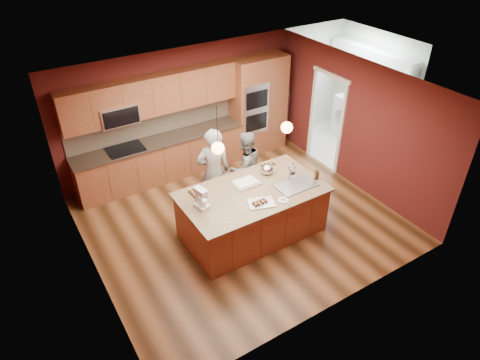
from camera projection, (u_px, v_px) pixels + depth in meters
floor at (241, 220)px, 8.29m from camera, size 5.50×5.50×0.00m
ceiling at (241, 88)px, 6.78m from camera, size 5.50×5.50×0.00m
wall_back at (180, 110)px, 9.30m from camera, size 5.50×0.00×5.50m
wall_front at (339, 242)px, 5.77m from camera, size 5.50×0.00×5.50m
wall_left at (83, 211)px, 6.33m from camera, size 0.00×5.00×5.00m
wall_right at (355, 124)px, 8.74m from camera, size 0.00×5.00×5.00m
cabinet_run at (157, 137)px, 9.02m from camera, size 3.74×0.64×2.30m
oven_column at (258, 105)px, 10.00m from camera, size 1.30×0.62×2.30m
doorway_trim at (326, 122)px, 9.46m from camera, size 0.08×1.11×2.20m
laundry_room at (372, 65)px, 9.96m from camera, size 2.60×2.70×2.70m
pendant_left at (218, 148)px, 6.58m from camera, size 0.20×0.20×0.80m
pendant_right at (287, 127)px, 7.16m from camera, size 0.20×0.20×0.80m
island at (253, 212)px, 7.72m from camera, size 2.55×1.43×1.32m
person_left at (213, 172)px, 8.06m from camera, size 0.74×0.57×1.80m
person_right at (245, 168)px, 8.44m from camera, size 0.77×0.61×1.52m
stand_mixer at (201, 199)px, 7.00m from camera, size 0.23×0.29×0.36m
sheet_cake at (246, 183)px, 7.64m from camera, size 0.46×0.34×0.05m
cooling_rack at (261, 203)px, 7.16m from camera, size 0.51×0.44×0.02m
mixing_bowl at (267, 169)px, 7.88m from camera, size 0.23×0.23×0.20m
plate at (283, 200)px, 7.23m from camera, size 0.18×0.18×0.01m
tumbler at (316, 175)px, 7.74m from camera, size 0.08×0.08×0.16m
phone at (293, 173)px, 7.93m from camera, size 0.13×0.09×0.01m
cupcakes_left at (198, 193)px, 7.36m from camera, size 0.25×0.34×0.08m
cupcakes_rack at (260, 202)px, 7.12m from camera, size 0.28×0.14×0.06m
cupcakes_right at (268, 164)px, 8.16m from camera, size 0.30×0.15×0.07m
washer at (367, 127)px, 10.44m from camera, size 0.77×0.79×1.03m
dryer at (351, 117)px, 10.87m from camera, size 0.73×0.75×1.09m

